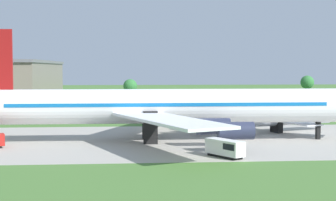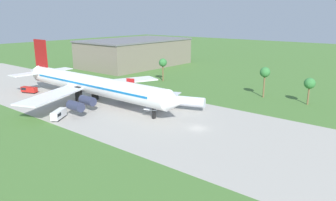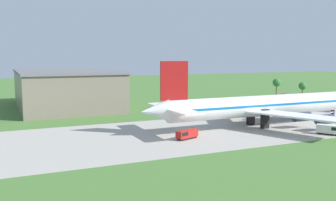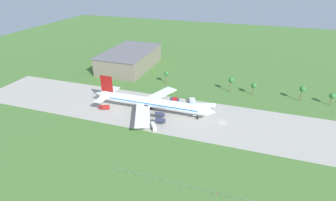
{
  "view_description": "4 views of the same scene",
  "coord_description": "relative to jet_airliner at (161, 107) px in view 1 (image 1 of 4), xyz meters",
  "views": [
    {
      "loc": [
        -48.94,
        -91.33,
        12.97
      ],
      "look_at": [
        -41.63,
        -1.01,
        7.21
      ],
      "focal_mm": 55.0,
      "sensor_mm": 36.0,
      "label": 1
    },
    {
      "loc": [
        45.37,
        -66.93,
        28.62
      ],
      "look_at": [
        -9.05,
        -1.01,
        6.21
      ],
      "focal_mm": 35.0,
      "sensor_mm": 36.0,
      "label": 2
    },
    {
      "loc": [
        -114.56,
        -89.96,
        20.77
      ],
      "look_at": [
        -74.2,
        -1.01,
        9.25
      ],
      "focal_mm": 40.0,
      "sensor_mm": 36.0,
      "label": 3
    },
    {
      "loc": [
        10.66,
        -130.15,
        78.47
      ],
      "look_at": [
        -34.31,
        5.0,
        6.0
      ],
      "focal_mm": 28.0,
      "sensor_mm": 36.0,
      "label": 4
    }
  ],
  "objects": [
    {
      "name": "jet_airliner",
      "position": [
        0.0,
        0.0,
        0.0
      ],
      "size": [
        77.61,
        54.92,
        19.58
      ],
      "color": "white",
      "rests_on": "ground_plane"
    },
    {
      "name": "regional_aircraft",
      "position": [
        23.87,
        10.11,
        -3.26
      ],
      "size": [
        25.59,
        23.33,
        8.77
      ],
      "color": "silver",
      "rests_on": "ground_plane"
    },
    {
      "name": "fuel_truck",
      "position": [
        8.26,
        -17.58,
        -4.76
      ],
      "size": [
        5.19,
        6.49,
        2.59
      ],
      "color": "black",
      "rests_on": "ground_plane"
    }
  ]
}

